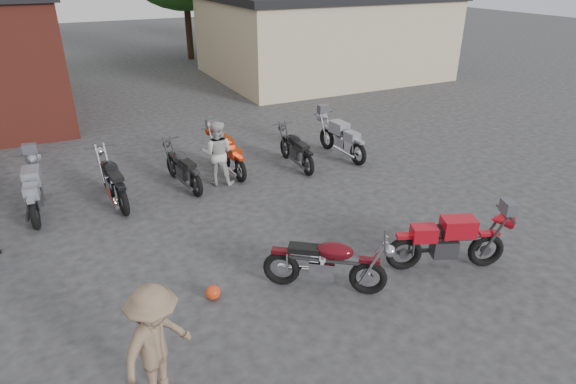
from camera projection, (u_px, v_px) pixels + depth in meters
name	position (u px, v px, depth m)	size (l,w,h in m)	color
ground	(327.00, 287.00, 8.15)	(90.00, 90.00, 0.00)	#2C2B2E
stucco_building	(321.00, 37.00, 22.93)	(10.00, 8.00, 3.50)	tan
vintage_motorcycle	(327.00, 260.00, 7.85)	(1.99, 0.66, 1.16)	#4F0911
sportbike	(449.00, 239.00, 8.42)	(2.06, 0.68, 1.19)	red
helmet	(213.00, 292.00, 7.82)	(0.25, 0.25, 0.23)	red
person_light	(218.00, 153.00, 11.64)	(0.78, 0.61, 1.60)	#BBBCB7
person_tan	(157.00, 346.00, 5.71)	(1.09, 0.63, 1.69)	#7A624B
row_bike_1	(34.00, 188.00, 10.33)	(2.04, 0.67, 1.18)	gray
row_bike_2	(112.00, 178.00, 10.81)	(2.06, 0.68, 1.20)	black
row_bike_3	(182.00, 165.00, 11.61)	(1.88, 0.62, 1.09)	#262528
row_bike_4	(227.00, 152.00, 12.39)	(1.92, 0.63, 1.11)	#A92A0E
row_bike_5	(296.00, 147.00, 12.78)	(1.86, 0.61, 1.08)	black
row_bike_6	(341.00, 136.00, 13.41)	(2.02, 0.67, 1.17)	gray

